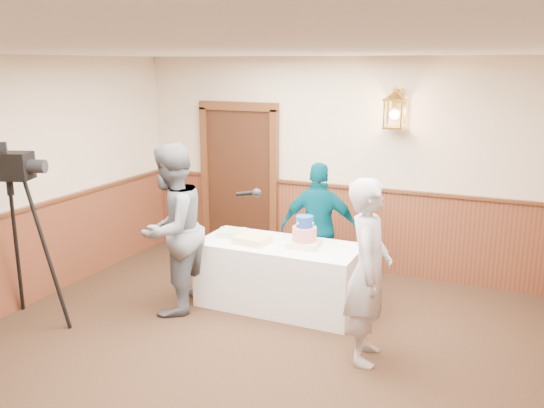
# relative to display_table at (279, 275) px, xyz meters

# --- Properties ---
(ground) EXTENTS (7.00, 7.00, 0.00)m
(ground) POSITION_rel_display_table_xyz_m (0.31, -1.90, -0.38)
(ground) COLOR black
(ground) RESTS_ON ground
(room_shell) EXTENTS (6.02, 7.02, 2.81)m
(room_shell) POSITION_rel_display_table_xyz_m (0.26, -1.45, 1.15)
(room_shell) COLOR beige
(room_shell) RESTS_ON ground
(display_table) EXTENTS (1.80, 0.80, 0.75)m
(display_table) POSITION_rel_display_table_xyz_m (0.00, 0.00, 0.00)
(display_table) COLOR white
(display_table) RESTS_ON ground
(tiered_cake) EXTENTS (0.36, 0.36, 0.34)m
(tiered_cake) POSITION_rel_display_table_xyz_m (0.29, 0.02, 0.51)
(tiered_cake) COLOR beige
(tiered_cake) RESTS_ON display_table
(sheet_cake_yellow) EXTENTS (0.40, 0.32, 0.08)m
(sheet_cake_yellow) POSITION_rel_display_table_xyz_m (-0.29, -0.11, 0.41)
(sheet_cake_yellow) COLOR #EDE78E
(sheet_cake_yellow) RESTS_ON display_table
(sheet_cake_green) EXTENTS (0.37, 0.32, 0.07)m
(sheet_cake_green) POSITION_rel_display_table_xyz_m (-0.62, 0.04, 0.41)
(sheet_cake_green) COLOR #AADA9A
(sheet_cake_green) RESTS_ON display_table
(interviewer) EXTENTS (1.53, 0.93, 1.89)m
(interviewer) POSITION_rel_display_table_xyz_m (-1.04, -0.57, 0.57)
(interviewer) COLOR slate
(interviewer) RESTS_ON ground
(baker) EXTENTS (0.51, 0.69, 1.73)m
(baker) POSITION_rel_display_table_xyz_m (1.22, -0.77, 0.49)
(baker) COLOR #A6A5AB
(baker) RESTS_ON ground
(assistant_p) EXTENTS (0.99, 0.57, 1.59)m
(assistant_p) POSITION_rel_display_table_xyz_m (0.26, 0.61, 0.42)
(assistant_p) COLOR #003F4E
(assistant_p) RESTS_ON ground
(tv_camera_rig) EXTENTS (0.73, 0.68, 1.86)m
(tv_camera_rig) POSITION_rel_display_table_xyz_m (-2.24, -1.58, 0.46)
(tv_camera_rig) COLOR black
(tv_camera_rig) RESTS_ON ground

